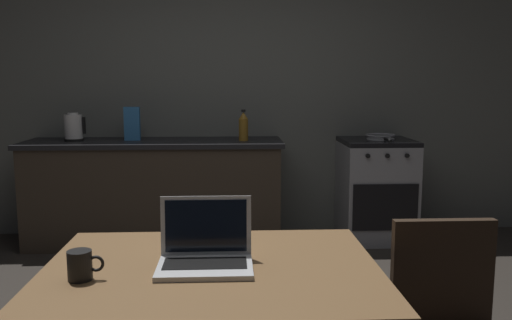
# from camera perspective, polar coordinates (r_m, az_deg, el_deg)

# --- Properties ---
(back_wall) EXTENTS (6.40, 0.10, 2.75)m
(back_wall) POSITION_cam_1_polar(r_m,az_deg,el_deg) (4.87, 0.45, 8.41)
(back_wall) COLOR slate
(back_wall) RESTS_ON ground_plane
(kitchen_counter) EXTENTS (2.16, 0.64, 0.88)m
(kitchen_counter) POSITION_cam_1_polar(r_m,az_deg,el_deg) (4.65, -10.71, -3.31)
(kitchen_counter) COLOR #382D23
(kitchen_counter) RESTS_ON ground_plane
(stove_oven) EXTENTS (0.60, 0.62, 0.88)m
(stove_oven) POSITION_cam_1_polar(r_m,az_deg,el_deg) (4.77, 12.67, -3.10)
(stove_oven) COLOR gray
(stove_oven) RESTS_ON ground_plane
(dining_table) EXTENTS (1.15, 0.87, 0.74)m
(dining_table) POSITION_cam_1_polar(r_m,az_deg,el_deg) (1.90, -4.73, -13.40)
(dining_table) COLOR brown
(dining_table) RESTS_ON ground_plane
(laptop) EXTENTS (0.32, 0.24, 0.23)m
(laptop) POSITION_cam_1_polar(r_m,az_deg,el_deg) (1.86, -5.44, -9.89)
(laptop) COLOR silver
(laptop) RESTS_ON dining_table
(electric_kettle) EXTENTS (0.18, 0.15, 0.24)m
(electric_kettle) POSITION_cam_1_polar(r_m,az_deg,el_deg) (4.71, -18.91, 3.30)
(electric_kettle) COLOR black
(electric_kettle) RESTS_ON kitchen_counter
(bottle) EXTENTS (0.08, 0.08, 0.26)m
(bottle) POSITION_cam_1_polar(r_m,az_deg,el_deg) (4.47, -1.35, 3.65)
(bottle) COLOR #8C601E
(bottle) RESTS_ON kitchen_counter
(frying_pan) EXTENTS (0.25, 0.42, 0.05)m
(frying_pan) POSITION_cam_1_polar(r_m,az_deg,el_deg) (4.68, 13.20, 2.44)
(frying_pan) COLOR gray
(frying_pan) RESTS_ON stove_oven
(coffee_mug) EXTENTS (0.12, 0.08, 0.10)m
(coffee_mug) POSITION_cam_1_polar(r_m,az_deg,el_deg) (1.82, -18.24, -10.63)
(coffee_mug) COLOR black
(coffee_mug) RESTS_ON dining_table
(cereal_box) EXTENTS (0.13, 0.05, 0.28)m
(cereal_box) POSITION_cam_1_polar(r_m,az_deg,el_deg) (4.62, -13.10, 3.80)
(cereal_box) COLOR #3372B2
(cereal_box) RESTS_ON kitchen_counter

